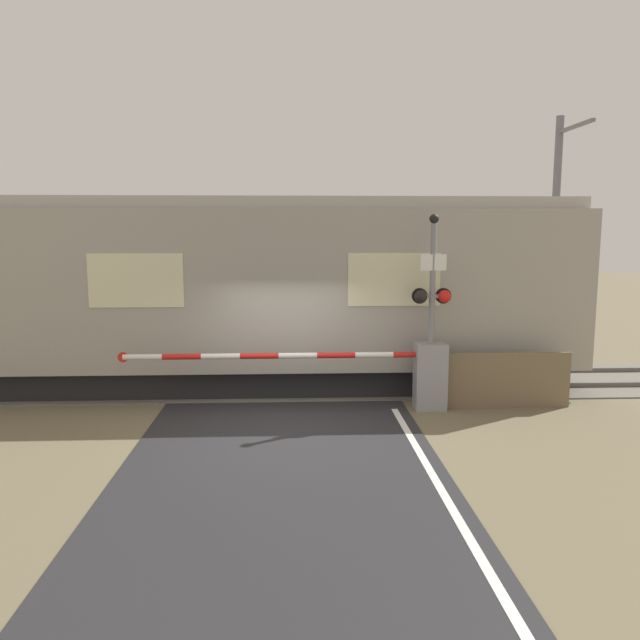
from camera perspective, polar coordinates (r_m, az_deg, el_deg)
ground_plane at (r=11.19m, az=-3.31°, el=-9.81°), size 80.00×80.00×0.00m
track_bed at (r=14.26m, az=-3.17°, el=-5.75°), size 36.00×3.20×0.13m
train at (r=14.23m, az=-14.91°, el=2.49°), size 18.40×3.19×4.13m
crossing_barrier at (r=12.21m, az=7.71°, el=-4.80°), size 6.27×0.44×1.30m
signal_post at (r=12.07m, az=10.22°, el=1.77°), size 0.76×0.26×3.76m
catenary_pole at (r=17.44m, az=20.68°, el=7.21°), size 0.20×1.90×6.34m
roadside_fence at (r=12.75m, az=16.37°, el=-5.32°), size 2.67×0.06×1.10m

